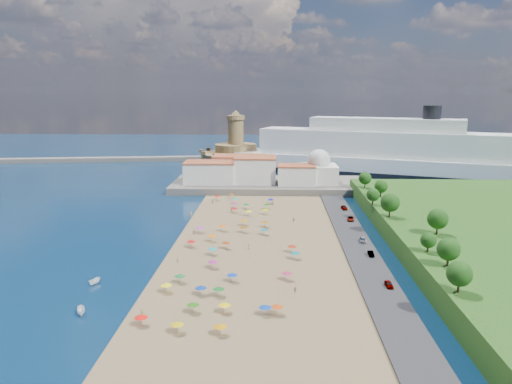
{
  "coord_description": "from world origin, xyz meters",
  "views": [
    {
      "loc": [
        10.63,
        -147.79,
        43.29
      ],
      "look_at": [
        4.0,
        25.0,
        8.0
      ],
      "focal_mm": 35.0,
      "sensor_mm": 36.0,
      "label": 1
    }
  ],
  "objects": [
    {
      "name": "parked_cars",
      "position": [
        36.0,
        -0.65,
        1.35
      ],
      "size": [
        2.69,
        77.22,
        1.44
      ],
      "color": "gray",
      "rests_on": "promenade"
    },
    {
      "name": "beach_parasols",
      "position": [
        -0.77,
        -12.99,
        2.15
      ],
      "size": [
        32.61,
        117.43,
        2.2
      ],
      "color": "gray",
      "rests_on": "beach"
    },
    {
      "name": "moored_boats",
      "position": [
        -28.54,
        -51.13,
        0.7
      ],
      "size": [
        5.49,
        19.38,
        1.46
      ],
      "color": "white",
      "rests_on": "ground"
    },
    {
      "name": "ground",
      "position": [
        0.0,
        0.0,
        0.0
      ],
      "size": [
        700.0,
        700.0,
        0.0
      ],
      "primitive_type": "plane",
      "color": "#071938",
      "rests_on": "ground"
    },
    {
      "name": "breakwater",
      "position": [
        -110.0,
        153.0,
        1.3
      ],
      "size": [
        199.03,
        34.77,
        2.6
      ],
      "primitive_type": "cube",
      "rotation": [
        0.0,
        0.0,
        0.14
      ],
      "color": "#59544C",
      "rests_on": "ground"
    },
    {
      "name": "beachgoers",
      "position": [
        -1.5,
        5.83,
        1.11
      ],
      "size": [
        36.62,
        99.51,
        1.88
      ],
      "color": "tan",
      "rests_on": "beach"
    },
    {
      "name": "cruise_ship",
      "position": [
        67.19,
        110.19,
        10.67
      ],
      "size": [
        163.26,
        78.96,
        36.03
      ],
      "color": "black",
      "rests_on": "ground"
    },
    {
      "name": "terrace",
      "position": [
        10.0,
        73.0,
        1.5
      ],
      "size": [
        90.0,
        36.0,
        3.0
      ],
      "primitive_type": "cube",
      "color": "#59544C",
      "rests_on": "ground"
    },
    {
      "name": "fortress",
      "position": [
        -12.0,
        138.0,
        6.68
      ],
      "size": [
        40.0,
        40.0,
        32.4
      ],
      "color": "olive",
      "rests_on": "ground"
    },
    {
      "name": "hillside_trees",
      "position": [
        47.35,
        -7.87,
        9.89
      ],
      "size": [
        15.18,
        107.78,
        7.29
      ],
      "color": "#382314",
      "rests_on": "hillside"
    },
    {
      "name": "jetty",
      "position": [
        -12.0,
        108.0,
        1.2
      ],
      "size": [
        18.0,
        70.0,
        2.4
      ],
      "primitive_type": "cube",
      "color": "#59544C",
      "rests_on": "ground"
    },
    {
      "name": "waterfront_buildings",
      "position": [
        -3.05,
        73.64,
        7.88
      ],
      "size": [
        57.0,
        29.0,
        11.0
      ],
      "color": "silver",
      "rests_on": "terrace"
    },
    {
      "name": "domed_building",
      "position": [
        30.0,
        71.0,
        8.97
      ],
      "size": [
        16.0,
        16.0,
        15.0
      ],
      "color": "silver",
      "rests_on": "terrace"
    }
  ]
}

